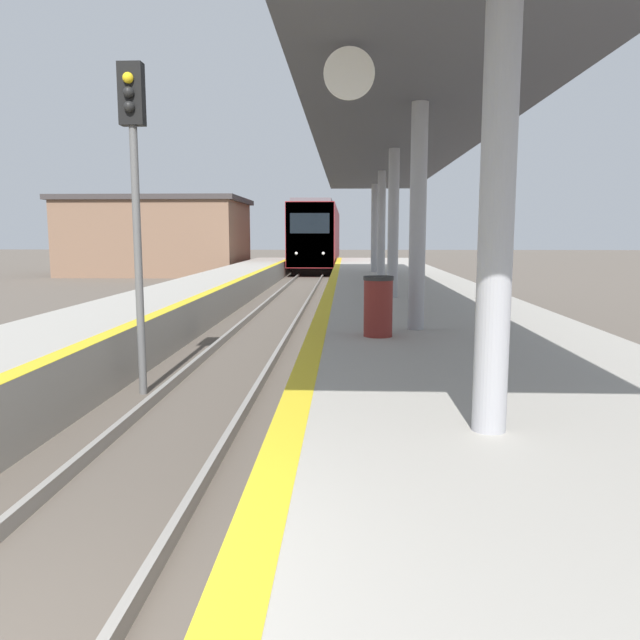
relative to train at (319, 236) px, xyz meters
The scene contains 5 objects.
train is the anchor object (origin of this frame).
signal_near 38.56m from the train, 91.59° to the right, with size 0.36×0.31×5.00m.
station_canopy 32.50m from the train, 84.20° to the right, with size 3.80×26.99×3.85m.
trash_bin 38.48m from the train, 86.10° to the right, with size 0.47×0.47×0.93m.
station_building 13.21m from the train, 137.21° to the right, with size 10.90×8.14×4.75m.
Camera 1 is at (2.12, -2.51, 2.49)m, focal length 35.00 mm.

